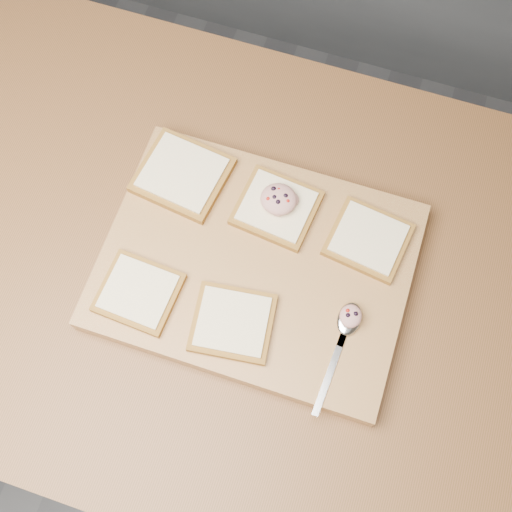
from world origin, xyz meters
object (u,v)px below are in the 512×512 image
at_px(bread_far_center, 277,208).
at_px(tuna_salad_dollop, 279,199).
at_px(cutting_board, 256,267).
at_px(spoon, 346,327).

relative_size(bread_far_center, tuna_salad_dollop, 2.30).
bearing_deg(bread_far_center, tuna_salad_dollop, 78.07).
relative_size(cutting_board, bread_far_center, 3.58).
distance_m(bread_far_center, spoon, 0.21).
bearing_deg(tuna_salad_dollop, bread_far_center, -101.93).
bearing_deg(bread_far_center, spoon, -44.06).
distance_m(cutting_board, tuna_salad_dollop, 0.11).
bearing_deg(spoon, bread_far_center, 135.94).
height_order(bread_far_center, spoon, bread_far_center).
distance_m(bread_far_center, tuna_salad_dollop, 0.02).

